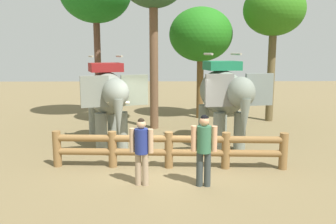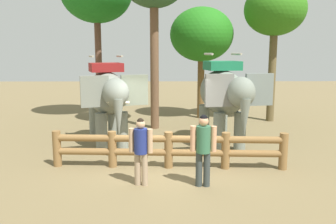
# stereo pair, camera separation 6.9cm
# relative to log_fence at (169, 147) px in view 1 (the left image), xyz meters

# --- Properties ---
(ground_plane) EXTENTS (60.00, 60.00, 0.00)m
(ground_plane) POSITION_rel_log_fence_xyz_m (0.00, -0.11, -0.60)
(ground_plane) COLOR brown
(log_fence) EXTENTS (6.71, 0.61, 1.05)m
(log_fence) POSITION_rel_log_fence_xyz_m (0.00, 0.00, 0.00)
(log_fence) COLOR brown
(log_fence) RESTS_ON ground
(elephant_near_left) EXTENTS (2.60, 3.80, 3.18)m
(elephant_near_left) POSITION_rel_log_fence_xyz_m (-2.08, 2.50, 1.18)
(elephant_near_left) COLOR gray
(elephant_near_left) RESTS_ON ground
(elephant_center) EXTENTS (2.26, 3.87, 3.25)m
(elephant_center) POSITION_rel_log_fence_xyz_m (1.94, 2.31, 1.22)
(elephant_center) COLOR slate
(elephant_center) RESTS_ON ground
(tourist_woman_in_black) EXTENTS (0.59, 0.39, 1.71)m
(tourist_woman_in_black) POSITION_rel_log_fence_xyz_m (-0.70, -1.33, 0.38)
(tourist_woman_in_black) COLOR tan
(tourist_woman_in_black) RESTS_ON ground
(tourist_man_in_blue) EXTENTS (0.64, 0.38, 1.80)m
(tourist_man_in_blue) POSITION_rel_log_fence_xyz_m (0.83, -1.43, 0.44)
(tourist_man_in_blue) COLOR #313938
(tourist_man_in_blue) RESTS_ON ground
(tree_far_left) EXTENTS (2.82, 2.82, 6.41)m
(tree_far_left) POSITION_rel_log_fence_xyz_m (4.98, 6.93, 4.52)
(tree_far_left) COLOR brown
(tree_far_left) RESTS_ON ground
(tree_back_center) EXTENTS (3.08, 3.08, 5.43)m
(tree_back_center) POSITION_rel_log_fence_xyz_m (1.72, 7.77, 3.48)
(tree_back_center) COLOR brown
(tree_back_center) RESTS_ON ground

